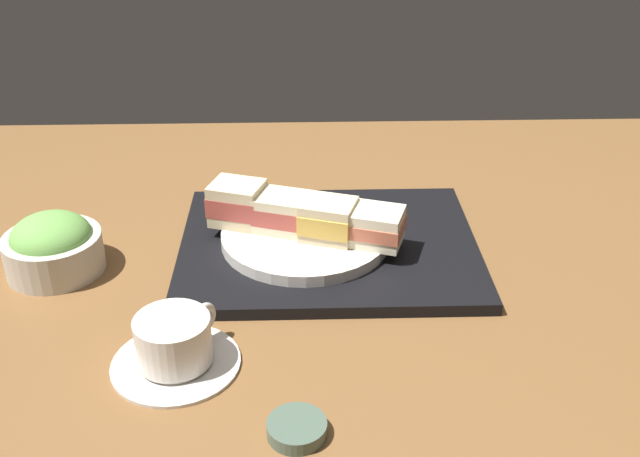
{
  "coord_description": "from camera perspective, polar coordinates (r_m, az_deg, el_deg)",
  "views": [
    {
      "loc": [
        6.03,
        84.91,
        51.54
      ],
      "look_at": [
        3.54,
        1.07,
        5.0
      ],
      "focal_mm": 41.95,
      "sensor_mm": 36.0,
      "label": 1
    }
  ],
  "objects": [
    {
      "name": "ground_plane",
      "position": [
        1.0,
        2.01,
        -2.92
      ],
      "size": [
        140.0,
        100.0,
        3.0
      ],
      "primitive_type": "cube",
      "color": "brown"
    },
    {
      "name": "serving_tray",
      "position": [
        1.0,
        0.66,
        -1.35
      ],
      "size": [
        39.45,
        31.1,
        1.61
      ],
      "primitive_type": "cube",
      "color": "black",
      "rests_on": "ground_plane"
    },
    {
      "name": "sandwich_plate",
      "position": [
        0.99,
        -1.14,
        -0.63
      ],
      "size": [
        22.29,
        22.29,
        1.55
      ],
      "primitive_type": "cylinder",
      "color": "silver",
      "rests_on": "serving_tray"
    },
    {
      "name": "sandwich_nearmost",
      "position": [
        0.96,
        4.27,
        0.16
      ],
      "size": [
        8.41,
        7.69,
        4.59
      ],
      "color": "#EFE5C1",
      "rests_on": "sandwich_plate"
    },
    {
      "name": "sandwich_inner_near",
      "position": [
        0.97,
        0.62,
        0.81
      ],
      "size": [
        8.25,
        7.75,
        5.11
      ],
      "color": "beige",
      "rests_on": "sandwich_plate"
    },
    {
      "name": "sandwich_inner_far",
      "position": [
        0.99,
        -2.91,
        1.26
      ],
      "size": [
        8.25,
        7.48,
        4.89
      ],
      "color": "beige",
      "rests_on": "sandwich_plate"
    },
    {
      "name": "sandwich_farmost",
      "position": [
        1.01,
        -6.33,
        1.94
      ],
      "size": [
        8.35,
        7.54,
        5.71
      ],
      "color": "beige",
      "rests_on": "sandwich_plate"
    },
    {
      "name": "salad_bowl",
      "position": [
        1.01,
        -19.71,
        -1.26
      ],
      "size": [
        12.37,
        12.37,
        7.76
      ],
      "color": "beige",
      "rests_on": "ground_plane"
    },
    {
      "name": "coffee_cup",
      "position": [
        0.81,
        -11.03,
        -8.73
      ],
      "size": [
        13.82,
        13.82,
        5.92
      ],
      "color": "silver",
      "rests_on": "ground_plane"
    },
    {
      "name": "small_sauce_dish",
      "position": [
        0.73,
        -1.78,
        -15.01
      ],
      "size": [
        5.77,
        5.77,
        1.47
      ],
      "primitive_type": "cylinder",
      "color": "#4C6051",
      "rests_on": "ground_plane"
    }
  ]
}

